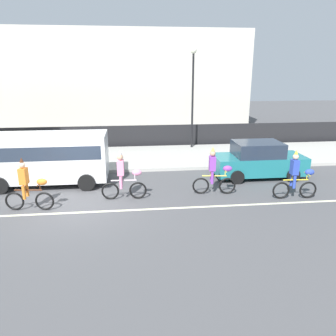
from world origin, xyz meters
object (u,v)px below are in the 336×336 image
(parade_cyclist_pink, at_px, (124,178))
(parade_cyclist_cobalt, at_px, (296,178))
(parade_cyclist_orange, at_px, (28,188))
(parade_cyclist_purple, at_px, (215,174))
(parked_van_white, at_px, (49,155))
(street_lamp_post, at_px, (193,84))
(parked_car_teal, at_px, (258,160))

(parade_cyclist_pink, relative_size, parade_cyclist_cobalt, 1.00)
(parade_cyclist_orange, bearing_deg, parade_cyclist_pink, 11.58)
(parade_cyclist_pink, relative_size, parade_cyclist_purple, 1.00)
(parade_cyclist_orange, xyz_separation_m, parade_cyclist_purple, (6.83, 0.83, 0.00))
(parade_cyclist_orange, relative_size, parade_cyclist_purple, 1.00)
(parked_van_white, bearing_deg, parade_cyclist_purple, -16.18)
(parade_cyclist_cobalt, relative_size, street_lamp_post, 0.33)
(parade_cyclist_cobalt, bearing_deg, parade_cyclist_orange, 179.99)
(street_lamp_post, bearing_deg, parked_car_teal, -70.38)
(parade_cyclist_pink, xyz_separation_m, parade_cyclist_purple, (3.54, 0.16, 0.00))
(parade_cyclist_orange, bearing_deg, parade_cyclist_cobalt, -0.01)
(parade_cyclist_pink, bearing_deg, parade_cyclist_cobalt, -5.93)
(parked_car_teal, bearing_deg, street_lamp_post, 109.62)
(parade_cyclist_purple, xyz_separation_m, parked_van_white, (-6.72, 1.95, 0.44))
(parade_cyclist_pink, distance_m, street_lamp_post, 9.33)
(street_lamp_post, bearing_deg, parade_cyclist_orange, -130.81)
(parked_car_teal, bearing_deg, parade_cyclist_cobalt, -81.34)
(parade_cyclist_orange, bearing_deg, parked_van_white, 87.85)
(parade_cyclist_purple, bearing_deg, parade_cyclist_orange, -173.06)
(parade_cyclist_pink, relative_size, parked_van_white, 0.38)
(parked_van_white, bearing_deg, parade_cyclist_orange, -92.15)
(parked_car_teal, relative_size, street_lamp_post, 0.70)
(parade_cyclist_orange, relative_size, parked_van_white, 0.38)
(parade_cyclist_purple, distance_m, parade_cyclist_cobalt, 3.06)
(parade_cyclist_purple, bearing_deg, parade_cyclist_pink, -177.43)
(parade_cyclist_cobalt, distance_m, street_lamp_post, 9.37)
(parade_cyclist_purple, bearing_deg, parked_car_teal, 37.30)
(parade_cyclist_orange, relative_size, street_lamp_post, 0.33)
(street_lamp_post, bearing_deg, parade_cyclist_cobalt, -73.83)
(parked_car_teal, distance_m, street_lamp_post, 6.86)
(parade_cyclist_pink, relative_size, parked_car_teal, 0.47)
(parade_cyclist_orange, bearing_deg, parade_cyclist_purple, 6.94)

